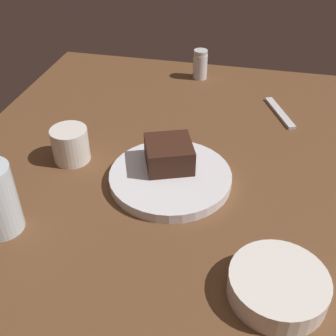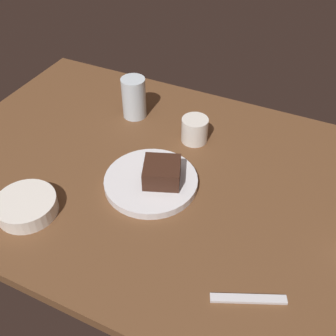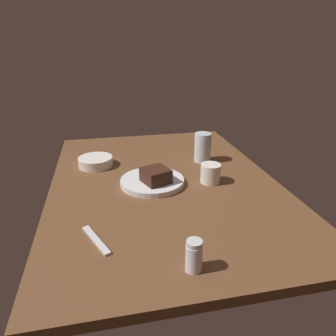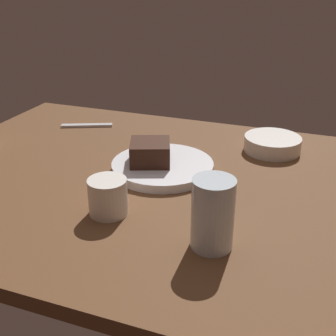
{
  "view_description": "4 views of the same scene",
  "coord_description": "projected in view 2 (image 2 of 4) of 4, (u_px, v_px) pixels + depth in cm",
  "views": [
    {
      "loc": [
        61.12,
        18.56,
        54.93
      ],
      "look_at": [
        -1.77,
        4.4,
        6.39
      ],
      "focal_mm": 45.18,
      "sensor_mm": 36.0,
      "label": 1
    },
    {
      "loc": [
        -37.25,
        69.13,
        75.28
      ],
      "look_at": [
        -4.34,
        -0.31,
        5.36
      ],
      "focal_mm": 43.04,
      "sensor_mm": 36.0,
      "label": 2
    },
    {
      "loc": [
        -106.29,
        20.71,
        53.99
      ],
      "look_at": [
        0.85,
        -1.76,
        7.71
      ],
      "focal_mm": 33.39,
      "sensor_mm": 36.0,
      "label": 3
    },
    {
      "loc": [
        31.31,
        -81.67,
        47.02
      ],
      "look_at": [
        2.08,
        -2.51,
        7.47
      ],
      "focal_mm": 46.83,
      "sensor_mm": 36.0,
      "label": 4
    }
  ],
  "objects": [
    {
      "name": "side_bowl",
      "position": [
        27.0,
        206.0,
        0.95
      ],
      "size": [
        14.41,
        14.41,
        3.88
      ],
      "primitive_type": "cylinder",
      "color": "white",
      "rests_on": "dining_table"
    },
    {
      "name": "water_glass",
      "position": [
        134.0,
        98.0,
        1.21
      ],
      "size": [
        7.28,
        7.28,
        12.64
      ],
      "primitive_type": "cylinder",
      "color": "silver",
      "rests_on": "dining_table"
    },
    {
      "name": "chocolate_cake_slice",
      "position": [
        162.0,
        172.0,
        0.99
      ],
      "size": [
        11.59,
        11.52,
        5.12
      ],
      "primitive_type": "cube",
      "rotation": [
        0.0,
        0.0,
        0.37
      ],
      "color": "#381E14",
      "rests_on": "dessert_plate"
    },
    {
      "name": "dessert_spoon",
      "position": [
        248.0,
        299.0,
        0.79
      ],
      "size": [
        14.47,
        7.65,
        0.7
      ],
      "primitive_type": "cube",
      "rotation": [
        0.0,
        0.0,
        0.41
      ],
      "color": "silver",
      "rests_on": "dining_table"
    },
    {
      "name": "coffee_cup",
      "position": [
        195.0,
        130.0,
        1.14
      ],
      "size": [
        7.54,
        7.54,
        7.21
      ],
      "primitive_type": "cylinder",
      "color": "silver",
      "rests_on": "dining_table"
    },
    {
      "name": "dessert_plate",
      "position": [
        151.0,
        182.0,
        1.02
      ],
      "size": [
        23.77,
        23.77,
        2.01
      ],
      "primitive_type": "cylinder",
      "color": "silver",
      "rests_on": "dining_table"
    },
    {
      "name": "dining_table",
      "position": [
        153.0,
        175.0,
        1.08
      ],
      "size": [
        120.0,
        84.0,
        3.0
      ],
      "primitive_type": "cube",
      "color": "brown",
      "rests_on": "ground"
    }
  ]
}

